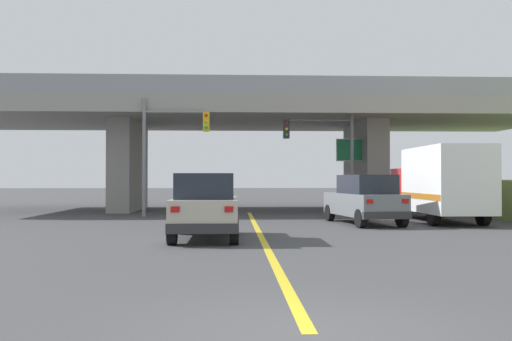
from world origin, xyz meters
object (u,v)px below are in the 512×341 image
object	(u,v)px
highway_sign	(351,156)
suv_lead	(206,206)
traffic_signal_nearside	(329,145)
suv_crossing	(364,199)
box_truck	(440,183)
traffic_signal_farside	(166,141)

from	to	relation	value
highway_sign	suv_lead	bearing A→B (deg)	-118.00
traffic_signal_nearside	highway_sign	size ratio (longest dim) A/B	1.33
suv_lead	highway_sign	bearing A→B (deg)	62.00
suv_lead	suv_crossing	size ratio (longest dim) A/B	0.85
suv_crossing	highway_sign	xyz separation A→B (m)	(1.30, 8.73, 2.13)
box_truck	traffic_signal_farside	xyz separation A→B (m)	(-12.24, 4.06, 2.06)
suv_lead	box_truck	world-z (taller)	box_truck
traffic_signal_farside	highway_sign	world-z (taller)	traffic_signal_farside
suv_lead	traffic_signal_farside	distance (m)	11.13
traffic_signal_nearside	box_truck	bearing A→B (deg)	-51.45
box_truck	traffic_signal_farside	world-z (taller)	traffic_signal_farside
suv_lead	highway_sign	world-z (taller)	highway_sign
suv_crossing	traffic_signal_farside	bearing A→B (deg)	141.20
suv_lead	highway_sign	distance (m)	16.19
suv_lead	suv_crossing	bearing A→B (deg)	41.12
suv_lead	traffic_signal_nearside	xyz separation A→B (m)	(5.80, 11.45, 2.59)
box_truck	traffic_signal_farside	size ratio (longest dim) A/B	1.18
traffic_signal_nearside	suv_lead	bearing A→B (deg)	-116.88
suv_crossing	traffic_signal_nearside	bearing A→B (deg)	85.55
traffic_signal_farside	highway_sign	size ratio (longest dim) A/B	1.36
suv_lead	box_truck	distance (m)	11.74
suv_crossing	highway_sign	distance (m)	9.08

